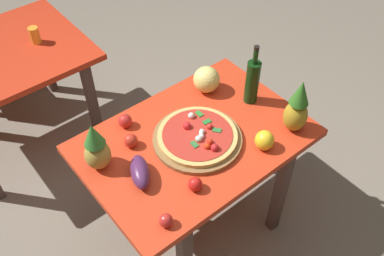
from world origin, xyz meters
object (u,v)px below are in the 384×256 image
(display_table, at_px, (194,151))
(wine_bottle, at_px, (252,81))
(tomato_at_corner, at_px, (131,141))
(drinking_glass_juice, at_px, (35,35))
(bell_pepper, at_px, (264,140))
(pineapple_left, at_px, (96,148))
(pizza_board, at_px, (198,138))
(pineapple_right, at_px, (297,109))
(melon, at_px, (207,80))
(tomato_beside_pepper, at_px, (125,121))
(tomato_by_bottle, at_px, (195,184))
(tomato_near_board, at_px, (166,220))
(pizza, at_px, (198,135))
(eggplant, at_px, (140,172))
(background_table, at_px, (2,67))

(display_table, distance_m, wine_bottle, 0.49)
(tomato_at_corner, bearing_deg, drinking_glass_juice, 89.01)
(drinking_glass_juice, bearing_deg, tomato_at_corner, -90.99)
(bell_pepper, bearing_deg, pineapple_left, 149.19)
(pizza_board, height_order, pineapple_right, pineapple_right)
(bell_pepper, xyz_separation_m, drinking_glass_juice, (-0.50, 1.59, 0.01))
(melon, relative_size, bell_pepper, 1.41)
(pizza_board, bearing_deg, tomato_beside_pepper, 125.79)
(bell_pepper, height_order, drinking_glass_juice, drinking_glass_juice)
(drinking_glass_juice, bearing_deg, tomato_by_bottle, -87.78)
(display_table, distance_m, bell_pepper, 0.39)
(pizza_board, xyz_separation_m, tomato_near_board, (-0.43, -0.29, 0.02))
(pizza, xyz_separation_m, tomato_by_bottle, (-0.21, -0.22, -0.01))
(wine_bottle, relative_size, tomato_by_bottle, 5.37)
(pizza, height_order, tomato_at_corner, pizza)
(eggplant, distance_m, tomato_near_board, 0.29)
(pizza, relative_size, drinking_glass_juice, 3.75)
(tomato_near_board, bearing_deg, background_table, 93.20)
(display_table, relative_size, tomato_near_board, 18.64)
(pineapple_right, relative_size, bell_pepper, 2.96)
(melon, relative_size, eggplant, 0.76)
(pizza, height_order, pineapple_left, pineapple_left)
(melon, distance_m, drinking_glass_juice, 1.20)
(background_table, distance_m, pizza, 1.49)
(display_table, distance_m, pizza_board, 0.12)
(melon, bearing_deg, wine_bottle, -59.01)
(eggplant, bearing_deg, tomato_near_board, -101.69)
(pizza, xyz_separation_m, tomato_beside_pepper, (-0.23, 0.33, -0.00))
(melon, height_order, tomato_by_bottle, melon)
(tomato_at_corner, bearing_deg, bell_pepper, -40.04)
(display_table, height_order, pizza_board, pizza_board)
(tomato_at_corner, xyz_separation_m, tomato_beside_pepper, (0.05, 0.14, 0.00))
(pizza, distance_m, wine_bottle, 0.44)
(wine_bottle, distance_m, drinking_glass_juice, 1.47)
(pizza, bearing_deg, drinking_glass_juice, 101.32)
(background_table, distance_m, drinking_glass_juice, 0.30)
(melon, bearing_deg, tomato_near_board, -141.57)
(pineapple_right, height_order, tomato_beside_pepper, pineapple_right)
(pineapple_right, bearing_deg, eggplant, 163.71)
(pizza, height_order, tomato_near_board, pizza)
(pineapple_right, height_order, tomato_near_board, pineapple_right)
(bell_pepper, relative_size, tomato_at_corner, 1.50)
(display_table, bearing_deg, tomato_at_corner, 149.78)
(melon, bearing_deg, pizza, -136.31)
(drinking_glass_juice, bearing_deg, eggplant, -94.25)
(pizza, bearing_deg, pineapple_left, 159.67)
(pineapple_left, bearing_deg, bell_pepper, -30.81)
(bell_pepper, bearing_deg, wine_bottle, 56.63)
(melon, relative_size, tomato_beside_pepper, 2.07)
(background_table, bearing_deg, melon, -53.85)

